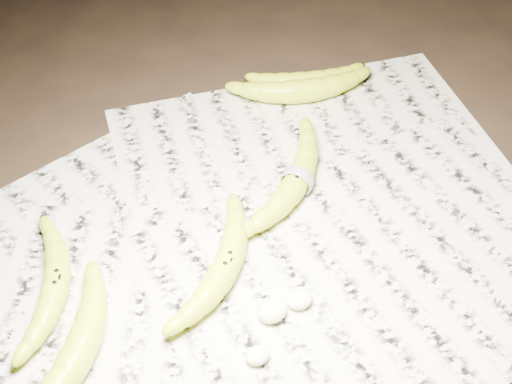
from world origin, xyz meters
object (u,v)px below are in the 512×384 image
banana_left_a (55,283)px  banana_left_b (79,349)px  banana_upper_b (308,80)px  banana_upper_a (303,89)px  banana_taped (297,179)px  banana_center (226,264)px

banana_left_a → banana_left_b: banana_left_b is taller
banana_left_a → banana_upper_b: 0.52m
banana_left_a → banana_upper_a: banana_upper_a is taller
banana_taped → banana_upper_b: 0.23m
banana_left_a → banana_center: banana_center is taller
banana_upper_b → banana_left_a: bearing=-137.0°
banana_center → banana_taped: (0.15, 0.09, 0.00)m
banana_taped → banana_upper_b: banana_taped is taller
banana_center → banana_taped: same height
banana_center → banana_left_b: bearing=145.8°
banana_center → banana_upper_a: size_ratio=0.99×
banana_center → banana_upper_b: (0.29, 0.28, -0.00)m
banana_left_a → banana_taped: banana_taped is taller
banana_taped → banana_upper_a: 0.20m
banana_left_a → banana_upper_a: bearing=-43.2°
banana_taped → banana_left_b: bearing=160.2°
banana_center → banana_taped: size_ratio=0.89×
banana_left_a → banana_taped: bearing=-62.9°
banana_left_a → banana_left_b: (-0.01, -0.10, 0.00)m
banana_taped → banana_upper_a: (0.11, 0.17, 0.00)m
banana_left_a → banana_center: bearing=-85.8°
banana_center → banana_upper_b: bearing=1.0°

